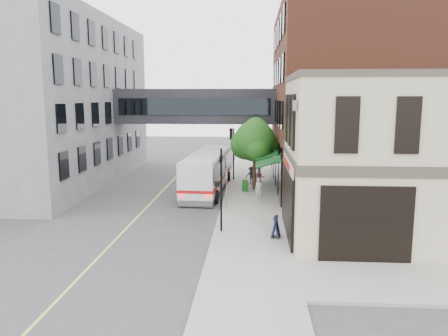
# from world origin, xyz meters

# --- Properties ---
(ground) EXTENTS (120.00, 120.00, 0.00)m
(ground) POSITION_xyz_m (0.00, 0.00, 0.00)
(ground) COLOR #38383A
(ground) RESTS_ON ground
(sidewalk_main) EXTENTS (4.00, 60.00, 0.15)m
(sidewalk_main) POSITION_xyz_m (2.00, 14.00, 0.07)
(sidewalk_main) COLOR gray
(sidewalk_main) RESTS_ON ground
(corner_building) EXTENTS (10.19, 8.12, 8.45)m
(corner_building) POSITION_xyz_m (8.97, 2.00, 4.21)
(corner_building) COLOR #BBAF8F
(corner_building) RESTS_ON ground
(brick_building) EXTENTS (13.76, 18.00, 14.00)m
(brick_building) POSITION_xyz_m (9.98, 15.00, 6.99)
(brick_building) COLOR #5A2B1C
(brick_building) RESTS_ON ground
(opposite_building) EXTENTS (14.00, 24.00, 14.00)m
(opposite_building) POSITION_xyz_m (-17.00, 16.00, 7.00)
(opposite_building) COLOR slate
(opposite_building) RESTS_ON ground
(skyway_bridge) EXTENTS (14.00, 3.18, 3.00)m
(skyway_bridge) POSITION_xyz_m (-3.00, 18.00, 6.50)
(skyway_bridge) COLOR black
(skyway_bridge) RESTS_ON ground
(traffic_signal_near) EXTENTS (0.44, 0.22, 4.60)m
(traffic_signal_near) POSITION_xyz_m (0.37, 2.00, 2.98)
(traffic_signal_near) COLOR black
(traffic_signal_near) RESTS_ON sidewalk_main
(traffic_signal_far) EXTENTS (0.53, 0.28, 4.50)m
(traffic_signal_far) POSITION_xyz_m (0.26, 17.00, 3.34)
(traffic_signal_far) COLOR black
(traffic_signal_far) RESTS_ON sidewalk_main
(street_sign_pole) EXTENTS (0.08, 0.75, 3.00)m
(street_sign_pole) POSITION_xyz_m (0.39, 7.00, 1.93)
(street_sign_pole) COLOR gray
(street_sign_pole) RESTS_ON sidewalk_main
(street_tree) EXTENTS (3.80, 3.20, 5.60)m
(street_tree) POSITION_xyz_m (2.19, 13.22, 3.91)
(street_tree) COLOR #382619
(street_tree) RESTS_ON sidewalk_main
(lane_marking) EXTENTS (0.12, 40.00, 0.01)m
(lane_marking) POSITION_xyz_m (-5.00, 10.00, 0.01)
(lane_marking) COLOR #D8CC4C
(lane_marking) RESTS_ON ground
(bus) EXTENTS (3.16, 11.17, 2.97)m
(bus) POSITION_xyz_m (-1.43, 12.71, 1.67)
(bus) COLOR silver
(bus) RESTS_ON ground
(pedestrian_a) EXTENTS (0.57, 0.40, 1.51)m
(pedestrian_a) POSITION_xyz_m (2.51, 9.57, 0.91)
(pedestrian_a) COLOR silver
(pedestrian_a) RESTS_ON sidewalk_main
(pedestrian_b) EXTENTS (0.84, 0.69, 1.58)m
(pedestrian_b) POSITION_xyz_m (2.63, 13.63, 0.94)
(pedestrian_b) COLOR pink
(pedestrian_b) RESTS_ON sidewalk_main
(pedestrian_c) EXTENTS (1.06, 0.74, 1.50)m
(pedestrian_c) POSITION_xyz_m (1.96, 14.84, 0.90)
(pedestrian_c) COLOR #212329
(pedestrian_c) RESTS_ON sidewalk_main
(newspaper_box) EXTENTS (0.47, 0.43, 0.88)m
(newspaper_box) POSITION_xyz_m (1.51, 12.21, 0.59)
(newspaper_box) COLOR #125316
(newspaper_box) RESTS_ON sidewalk_main
(sandwich_board) EXTENTS (0.53, 0.70, 1.13)m
(sandwich_board) POSITION_xyz_m (3.28, 1.10, 0.72)
(sandwich_board) COLOR black
(sandwich_board) RESTS_ON sidewalk_main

